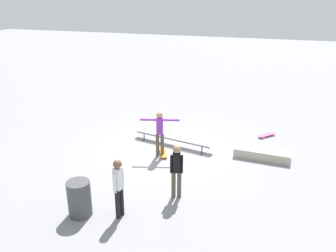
{
  "coord_description": "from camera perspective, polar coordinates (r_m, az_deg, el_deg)",
  "views": [
    {
      "loc": [
        -3.45,
        11.06,
        5.6
      ],
      "look_at": [
        -0.23,
        -0.11,
        1.0
      ],
      "focal_mm": 38.8,
      "sensor_mm": 36.0,
      "label": 1
    }
  ],
  "objects": [
    {
      "name": "skate_ledge",
      "position": [
        12.8,
        14.58,
        -4.33
      ],
      "size": [
        1.92,
        0.68,
        0.31
      ],
      "primitive_type": "cube",
      "rotation": [
        0.0,
        0.0,
        -0.09
      ],
      "color": "#B2A893",
      "rests_on": "ground_plane"
    },
    {
      "name": "skateboard_main",
      "position": [
        12.7,
        -0.79,
        -4.21
      ],
      "size": [
        0.48,
        0.82,
        0.09
      ],
      "rotation": [
        0.0,
        0.0,
        5.09
      ],
      "color": "orange",
      "rests_on": "ground_plane"
    },
    {
      "name": "trash_bin",
      "position": [
        9.7,
        -13.75,
        -11.0
      ],
      "size": [
        0.6,
        0.6,
        0.95
      ],
      "primitive_type": "cylinder",
      "color": "#47474C",
      "rests_on": "ground_plane"
    },
    {
      "name": "bystander_black_shirt",
      "position": [
        9.93,
        1.35,
        -6.71
      ],
      "size": [
        0.36,
        0.23,
        1.58
      ],
      "rotation": [
        0.0,
        0.0,
        0.25
      ],
      "color": "brown",
      "rests_on": "ground_plane"
    },
    {
      "name": "loose_skateboard_pink",
      "position": [
        14.68,
        15.29,
        -1.34
      ],
      "size": [
        0.7,
        0.71,
        0.09
      ],
      "rotation": [
        0.0,
        0.0,
        3.94
      ],
      "color": "#E05993",
      "rests_on": "ground_plane"
    },
    {
      "name": "ground_plane",
      "position": [
        12.87,
        -1.11,
        -4.21
      ],
      "size": [
        60.0,
        60.0,
        0.0
      ],
      "primitive_type": "plane",
      "color": "gray"
    },
    {
      "name": "grind_rail",
      "position": [
        13.29,
        0.6,
        -2.72
      ],
      "size": [
        3.13,
        0.94,
        0.31
      ],
      "rotation": [
        0.0,
        0.0,
        -0.23
      ],
      "color": "black",
      "rests_on": "ground_plane"
    },
    {
      "name": "skater_main",
      "position": [
        12.24,
        -1.3,
        -0.74
      ],
      "size": [
        1.3,
        0.38,
        1.64
      ],
      "rotation": [
        0.0,
        0.0,
        0.24
      ],
      "color": "brown",
      "rests_on": "ground_plane"
    },
    {
      "name": "bystander_white_shirt",
      "position": [
        9.22,
        -7.78,
        -9.22
      ],
      "size": [
        0.24,
        0.37,
        1.61
      ],
      "rotation": [
        0.0,
        0.0,
        1.3
      ],
      "color": "black",
      "rests_on": "ground_plane"
    }
  ]
}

